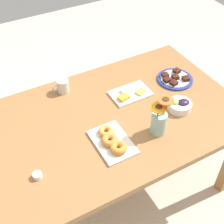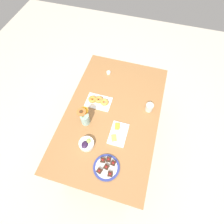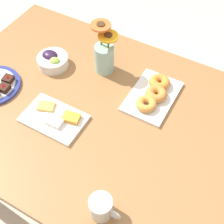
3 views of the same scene
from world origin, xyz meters
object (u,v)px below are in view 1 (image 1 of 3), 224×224
at_px(coffee_mug, 63,86).
at_px(flower_vase, 159,121).
at_px(grape_bowl, 180,105).
at_px(cheese_platter, 130,93).
at_px(dining_table, 112,126).
at_px(dessert_plate, 175,79).
at_px(croissant_platter, 112,141).
at_px(jam_cup_honey, 37,175).

relative_size(coffee_mug, flower_vase, 0.46).
distance_m(grape_bowl, cheese_platter, 0.33).
bearing_deg(cheese_platter, dining_table, 31.44).
xyz_separation_m(coffee_mug, cheese_platter, (-0.37, 0.25, -0.04)).
bearing_deg(grape_bowl, dessert_plate, -121.41).
xyz_separation_m(dining_table, dessert_plate, (-0.56, -0.11, 0.10)).
xyz_separation_m(coffee_mug, grape_bowl, (-0.57, 0.51, -0.02)).
relative_size(dining_table, coffee_mug, 13.85).
distance_m(dessert_plate, flower_vase, 0.52).
distance_m(croissant_platter, dessert_plate, 0.72).
bearing_deg(grape_bowl, croissant_platter, 5.42).
xyz_separation_m(coffee_mug, croissant_platter, (-0.06, 0.56, -0.03)).
height_order(dining_table, cheese_platter, cheese_platter).
bearing_deg(croissant_platter, grape_bowl, -174.58).
xyz_separation_m(grape_bowl, flower_vase, (0.23, 0.10, 0.06)).
xyz_separation_m(jam_cup_honey, dessert_plate, (-1.10, -0.31, -0.00)).
bearing_deg(jam_cup_honey, dessert_plate, -164.21).
height_order(dining_table, flower_vase, flower_vase).
bearing_deg(cheese_platter, coffee_mug, -33.53).
bearing_deg(flower_vase, grape_bowl, -157.69).
relative_size(jam_cup_honey, dessert_plate, 0.20).
distance_m(coffee_mug, grape_bowl, 0.77).
bearing_deg(flower_vase, coffee_mug, -60.76).
bearing_deg(dining_table, cheese_platter, -148.56).
distance_m(jam_cup_honey, flower_vase, 0.72).
bearing_deg(dessert_plate, grape_bowl, 58.59).
xyz_separation_m(cheese_platter, jam_cup_honey, (0.75, 0.33, 0.00)).
bearing_deg(dining_table, jam_cup_honey, 20.42).
relative_size(croissant_platter, flower_vase, 1.11).
distance_m(coffee_mug, croissant_platter, 0.56).
height_order(dining_table, croissant_platter, croissant_platter).
xyz_separation_m(grape_bowl, jam_cup_honey, (0.95, 0.06, -0.01)).
bearing_deg(coffee_mug, grape_bowl, 138.23).
bearing_deg(grape_bowl, flower_vase, 22.31).
xyz_separation_m(cheese_platter, dessert_plate, (-0.35, 0.02, 0.00)).
distance_m(dining_table, jam_cup_honey, 0.59).
bearing_deg(coffee_mug, flower_vase, 119.24).
relative_size(coffee_mug, cheese_platter, 0.44).
distance_m(dining_table, dessert_plate, 0.58).
bearing_deg(jam_cup_honey, coffee_mug, -123.33).
height_order(coffee_mug, grape_bowl, coffee_mug).
bearing_deg(croissant_platter, dessert_plate, -155.77).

